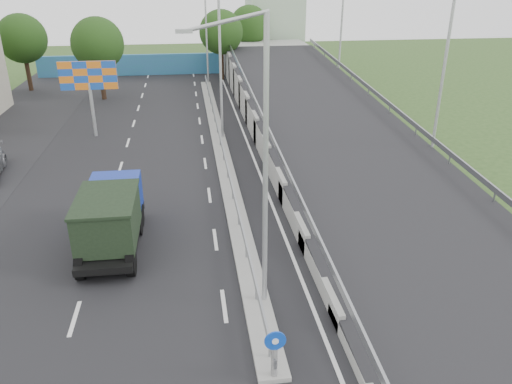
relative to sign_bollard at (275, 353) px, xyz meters
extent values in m
cube|color=black|center=(-3.00, 17.83, -1.03)|extent=(26.00, 90.00, 0.04)
cube|color=gray|center=(0.00, 21.83, -0.93)|extent=(1.00, 44.00, 0.20)
cube|color=gray|center=(12.30, 21.83, 1.32)|extent=(0.10, 50.00, 0.32)
cube|color=gray|center=(2.80, 21.83, 1.32)|extent=(0.10, 50.00, 0.32)
cube|color=gray|center=(0.00, 21.83, -0.28)|extent=(0.08, 44.00, 0.32)
cylinder|color=gray|center=(0.00, 21.83, -0.53)|extent=(0.09, 0.09, 0.60)
cylinder|color=black|center=(0.00, 0.03, -0.23)|extent=(0.20, 0.20, 1.20)
cylinder|color=#0C3FBF|center=(0.00, -0.05, 0.52)|extent=(0.64, 0.05, 0.64)
cylinder|color=white|center=(0.00, -0.08, 0.52)|extent=(0.20, 0.03, 0.20)
cylinder|color=#B2B5B7|center=(0.30, 3.83, 4.17)|extent=(0.18, 0.18, 10.00)
cylinder|color=#B2B5B7|center=(-0.90, 3.83, 8.92)|extent=(2.57, 0.12, 0.66)
cube|color=#B2B5B7|center=(-2.10, 3.83, 8.67)|extent=(0.50, 0.18, 0.12)
cylinder|color=#B2B5B7|center=(0.30, 23.83, 4.17)|extent=(0.18, 0.18, 10.00)
cylinder|color=#B2B5B7|center=(0.30, 43.83, 4.17)|extent=(0.18, 0.18, 10.00)
cube|color=teal|center=(-4.00, 49.83, 0.17)|extent=(30.00, 0.50, 2.40)
cube|color=#B2CCAD|center=(10.00, 57.83, 3.47)|extent=(7.00, 7.00, 9.00)
cylinder|color=#B2B5B7|center=(-9.00, 25.83, 0.97)|extent=(0.24, 0.24, 4.00)
cube|color=orange|center=(-9.00, 25.83, 3.47)|extent=(4.00, 0.20, 2.00)
cylinder|color=black|center=(-10.00, 37.83, 0.97)|extent=(0.44, 0.44, 4.00)
sphere|color=#18320D|center=(-10.00, 37.83, 4.17)|extent=(4.80, 4.80, 4.80)
cylinder|color=black|center=(2.00, 45.83, 0.97)|extent=(0.44, 0.44, 4.00)
sphere|color=#18320D|center=(2.00, 45.83, 4.17)|extent=(4.80, 4.80, 4.80)
cylinder|color=black|center=(-18.00, 42.83, 0.97)|extent=(0.44, 0.44, 4.00)
sphere|color=#18320D|center=(-18.00, 42.83, 4.17)|extent=(4.80, 4.80, 4.80)
cylinder|color=black|center=(6.00, 52.83, 0.97)|extent=(0.44, 0.44, 4.00)
sphere|color=#18320D|center=(6.00, 52.83, 4.17)|extent=(4.80, 4.80, 4.80)
cylinder|color=black|center=(-6.66, 10.79, -0.49)|extent=(0.35, 1.08, 1.08)
cylinder|color=black|center=(-4.70, 10.78, -0.49)|extent=(0.35, 1.08, 1.08)
cylinder|color=black|center=(-6.66, 9.91, -0.49)|extent=(0.35, 1.08, 1.08)
cylinder|color=black|center=(-4.70, 9.90, -0.49)|extent=(0.35, 1.08, 1.08)
cylinder|color=black|center=(-6.69, 6.47, -0.49)|extent=(0.35, 1.08, 1.08)
cylinder|color=black|center=(-4.72, 6.46, -0.49)|extent=(0.35, 1.08, 1.08)
cube|color=black|center=(-5.69, 8.72, -0.35)|extent=(2.30, 6.10, 0.29)
cube|color=navy|center=(-5.68, 11.03, 0.64)|extent=(2.27, 1.58, 1.67)
cube|color=black|center=(-5.67, 11.79, 1.08)|extent=(1.87, 0.07, 0.69)
cube|color=black|center=(-5.67, 11.87, -0.40)|extent=(2.26, 0.16, 0.49)
cube|color=black|center=(-5.69, 8.14, 0.73)|extent=(2.38, 3.74, 1.77)
cube|color=black|center=(-5.69, 8.14, 1.67)|extent=(2.48, 3.84, 0.12)
camera|label=1|loc=(-2.12, -11.23, 10.23)|focal=35.00mm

